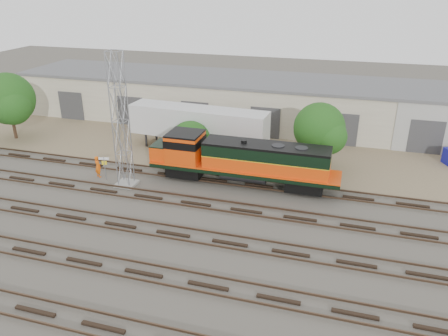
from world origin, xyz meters
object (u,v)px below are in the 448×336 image
(signal_tower, at_px, (121,124))
(worker, at_px, (98,167))
(locomotive, at_px, (240,160))
(semi_trailer, at_px, (201,124))

(signal_tower, distance_m, worker, 5.45)
(locomotive, xyz_separation_m, semi_trailer, (-5.72, 6.63, 0.50))
(locomotive, bearing_deg, worker, -170.23)
(worker, bearing_deg, signal_tower, -166.99)
(semi_trailer, bearing_deg, worker, -122.98)
(signal_tower, distance_m, semi_trailer, 10.44)
(worker, bearing_deg, semi_trailer, -99.63)
(locomotive, bearing_deg, signal_tower, -162.42)
(worker, bearing_deg, locomotive, -143.19)
(signal_tower, bearing_deg, locomotive, 17.58)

